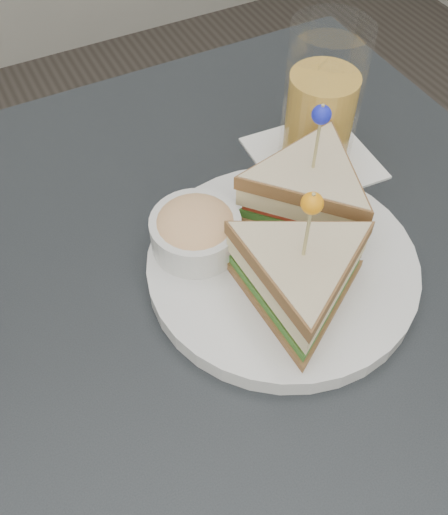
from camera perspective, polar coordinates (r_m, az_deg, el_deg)
ground_plane at (r=1.26m, az=-0.21°, el=-23.94°), size 3.50×3.50×0.00m
table at (r=0.63m, az=-0.40°, el=-8.17°), size 0.80×0.80×0.75m
plate_meal at (r=0.56m, az=6.44°, el=1.80°), size 0.30×0.29×0.16m
drink_set at (r=0.66m, az=9.62°, el=14.60°), size 0.14×0.14×0.17m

